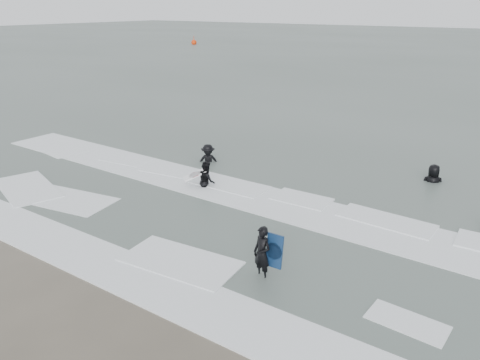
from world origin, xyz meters
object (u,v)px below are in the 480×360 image
Objects in this scene: surfer_centre at (261,278)px; buoy at (194,42)px; surfer_wading at (207,187)px; surfer_breaker at (208,163)px; surfer_right_far at (432,183)px.

surfer_centre is 0.96× the size of buoy.
surfer_centre is 7.16m from surfer_wading.
surfer_wading is 3.16m from surfer_breaker.
surfer_wading is at bearing 156.03° from surfer_centre.
surfer_right_far reaches higher than surfer_breaker.
surfer_breaker is (-1.93, 2.50, 0.00)m from surfer_wading.
surfer_centre is at bearing -48.28° from buoy.
surfer_wading is 73.74m from buoy.
surfer_centre is 80.79m from buoy.
surfer_breaker is at bearing -1.71° from surfer_right_far.
buoy is at bearing -9.55° from surfer_wading.
buoy is (-55.73, 49.85, 0.42)m from surfer_right_far.
surfer_wading is at bearing -87.04° from surfer_breaker.
surfer_wading is 9.61m from surfer_right_far.
surfer_right_far reaches higher than surfer_centre.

